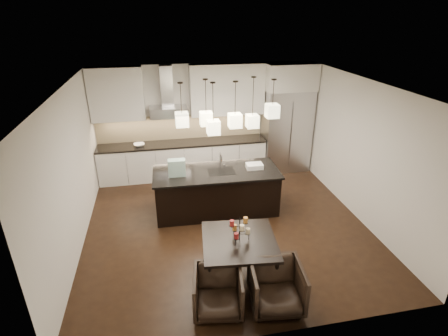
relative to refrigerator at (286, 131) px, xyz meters
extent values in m
cube|color=black|center=(-2.10, -2.38, -1.08)|extent=(5.50, 5.50, 0.02)
cube|color=white|center=(-2.10, -2.38, 1.73)|extent=(5.50, 5.50, 0.02)
cube|color=silver|center=(-2.10, 0.38, 0.32)|extent=(5.50, 0.02, 2.80)
cube|color=silver|center=(-2.10, -5.14, 0.32)|extent=(5.50, 0.02, 2.80)
cube|color=silver|center=(-4.86, -2.38, 0.32)|extent=(0.02, 5.50, 2.80)
cube|color=silver|center=(0.66, -2.38, 0.32)|extent=(0.02, 5.50, 2.80)
cube|color=#B7B7BA|center=(0.00, 0.00, 0.00)|extent=(1.20, 0.72, 2.15)
cube|color=silver|center=(0.00, 0.00, 1.40)|extent=(1.26, 0.72, 0.65)
cube|color=silver|center=(-2.73, 0.05, -0.64)|extent=(4.21, 0.62, 0.88)
cube|color=black|center=(-2.73, 0.05, -0.17)|extent=(4.21, 0.66, 0.04)
cube|color=#CAB88B|center=(-2.73, 0.35, 0.16)|extent=(4.21, 0.02, 0.63)
cube|color=silver|center=(-4.20, 0.19, 1.10)|extent=(1.25, 0.35, 1.25)
cube|color=silver|center=(-1.55, 0.19, 1.10)|extent=(1.85, 0.35, 1.25)
cube|color=#B7B7BA|center=(-3.03, 0.10, 0.65)|extent=(0.90, 0.52, 0.24)
cube|color=#B7B7BA|center=(-3.03, 0.21, 1.24)|extent=(0.30, 0.28, 0.96)
imported|color=silver|center=(-3.80, 0.00, -0.12)|extent=(0.29, 0.29, 0.06)
cube|color=black|center=(-2.20, -1.83, -0.63)|extent=(2.56, 1.09, 0.89)
cube|color=black|center=(-2.20, -1.83, -0.17)|extent=(2.64, 1.17, 0.04)
cube|color=#276C55|center=(-3.00, -1.88, 0.03)|extent=(0.35, 0.19, 0.34)
cube|color=silver|center=(-1.38, -1.84, -0.10)|extent=(0.35, 0.25, 0.10)
cylinder|color=beige|center=(-2.07, -3.93, -0.22)|extent=(0.08, 0.08, 0.09)
cylinder|color=orange|center=(-2.25, -3.80, -0.22)|extent=(0.08, 0.08, 0.09)
cylinder|color=maroon|center=(-2.27, -4.02, -0.22)|extent=(0.08, 0.08, 0.09)
cylinder|color=orange|center=(-2.09, -3.84, -0.07)|extent=(0.08, 0.08, 0.09)
cylinder|color=maroon|center=(-2.31, -3.88, -0.07)|extent=(0.08, 0.08, 0.09)
cylinder|color=beige|center=(-2.19, -4.03, -0.07)|extent=(0.08, 0.08, 0.09)
imported|color=black|center=(-2.66, -4.56, -0.75)|extent=(0.79, 0.81, 0.65)
imported|color=black|center=(-1.82, -4.65, -0.73)|extent=(0.83, 0.85, 0.70)
cube|color=beige|center=(-2.86, -1.94, 1.04)|extent=(0.24, 0.24, 0.26)
cube|color=beige|center=(-2.36, -1.69, 0.95)|extent=(0.24, 0.24, 0.26)
cube|color=beige|center=(-1.85, -2.02, 0.98)|extent=(0.24, 0.24, 0.26)
cube|color=beige|center=(-1.40, -1.64, 0.83)|extent=(0.24, 0.24, 0.26)
cube|color=beige|center=(-1.10, -1.96, 1.11)|extent=(0.24, 0.24, 0.26)
cube|color=beige|center=(-2.28, -2.04, 0.88)|extent=(0.24, 0.24, 0.26)
camera|label=1|loc=(-3.31, -8.29, 2.92)|focal=28.00mm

